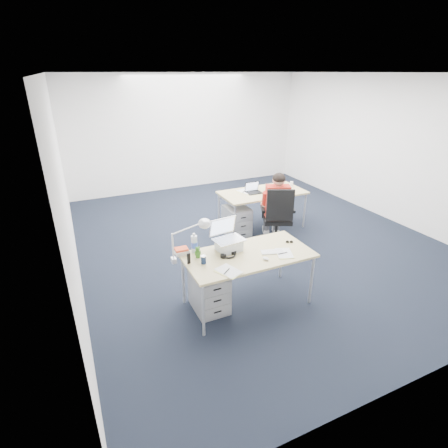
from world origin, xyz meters
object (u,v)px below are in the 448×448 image
object	(u,v)px
sunglasses	(289,242)
far_cup	(292,184)
desk_far	(262,194)
seated_person	(275,207)
silver_laptop	(229,236)
book_stack	(182,251)
office_chair	(277,229)
dark_laptop	(254,188)
desk_near	(248,257)
computer_mouse	(266,259)
desk_lamp	(185,241)
water_bottle	(194,243)
headphones	(228,254)
bear_figurine	(198,252)
cordless_phone	(189,258)
can_koozie	(203,260)
wireless_keyboard	(272,252)
drawer_pedestal_far	(237,221)

from	to	relation	value
sunglasses	far_cup	distance (m)	2.54
desk_far	seated_person	xyz separation A→B (m)	(-0.09, -0.61, -0.04)
silver_laptop	book_stack	distance (m)	0.62
office_chair	dark_laptop	size ratio (longest dim) A/B	3.85
desk_near	computer_mouse	world-z (taller)	computer_mouse
desk_lamp	water_bottle	bearing A→B (deg)	54.89
computer_mouse	headphones	size ratio (longest dim) A/B	0.38
desk_far	dark_laptop	world-z (taller)	dark_laptop
desk_near	bear_figurine	bearing A→B (deg)	163.06
book_stack	silver_laptop	bearing A→B (deg)	-15.05
bear_figurine	cordless_phone	distance (m)	0.18
desk_far	book_stack	distance (m)	2.75
office_chair	cordless_phone	size ratio (longest dim) A/B	7.98
can_koozie	sunglasses	bearing A→B (deg)	1.32
office_chair	water_bottle	distance (m)	2.14
desk_near	water_bottle	size ratio (longest dim) A/B	6.25
silver_laptop	cordless_phone	world-z (taller)	silver_laptop
bear_figurine	computer_mouse	bearing A→B (deg)	-9.60
book_stack	cordless_phone	xyz separation A→B (m)	(0.00, -0.26, 0.03)
wireless_keyboard	dark_laptop	distance (m)	2.34
desk_near	desk_lamp	size ratio (longest dim) A/B	3.09
desk_far	office_chair	xyz separation A→B (m)	(-0.15, -0.78, -0.38)
water_bottle	wireless_keyboard	bearing A→B (deg)	-25.38
sunglasses	seated_person	bearing A→B (deg)	87.72
far_cup	water_bottle	bearing A→B (deg)	-146.51
water_bottle	dark_laptop	bearing A→B (deg)	43.40
computer_mouse	bear_figurine	xyz separation A→B (m)	(-0.72, 0.40, 0.06)
office_chair	desk_lamp	distance (m)	2.38
wireless_keyboard	desk_lamp	distance (m)	1.11
silver_laptop	sunglasses	size ratio (longest dim) A/B	4.01
seated_person	desk_lamp	xyz separation A→B (m)	(-2.07, -1.26, 0.34)
drawer_pedestal_far	bear_figurine	xyz separation A→B (m)	(-1.41, -1.74, 0.53)
desk_far	water_bottle	size ratio (longest dim) A/B	6.25
dark_laptop	book_stack	bearing A→B (deg)	-138.25
headphones	water_bottle	size ratio (longest dim) A/B	0.91
drawer_pedestal_far	silver_laptop	world-z (taller)	silver_laptop
headphones	far_cup	world-z (taller)	far_cup
computer_mouse	sunglasses	distance (m)	0.58
dark_laptop	bear_figurine	bearing A→B (deg)	-133.31
desk_near	book_stack	bearing A→B (deg)	154.98
water_bottle	headphones	bearing A→B (deg)	-37.69
desk_far	bear_figurine	size ratio (longest dim) A/B	10.80
office_chair	cordless_phone	bearing A→B (deg)	-124.61
can_koozie	book_stack	xyz separation A→B (m)	(-0.16, 0.33, -0.01)
desk_far	wireless_keyboard	bearing A→B (deg)	-117.55
seated_person	wireless_keyboard	xyz separation A→B (m)	(-1.02, -1.53, 0.09)
seated_person	drawer_pedestal_far	size ratio (longest dim) A/B	2.34
cordless_phone	computer_mouse	bearing A→B (deg)	-36.16
bear_figurine	cordless_phone	bearing A→B (deg)	-128.04
wireless_keyboard	book_stack	size ratio (longest dim) A/B	1.68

